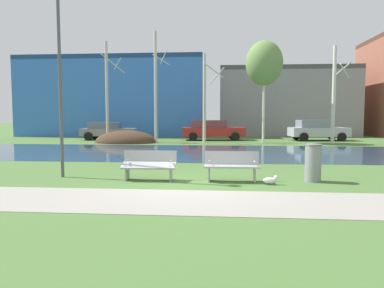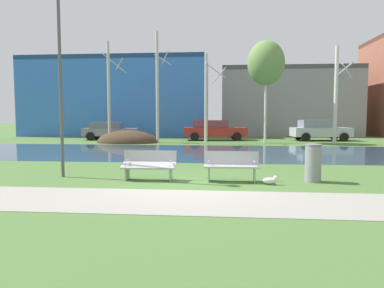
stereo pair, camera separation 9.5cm
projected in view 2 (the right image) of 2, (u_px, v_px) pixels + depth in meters
name	position (u px, v px, depth m)	size (l,w,h in m)	color
ground_plane	(207.00, 150.00, 20.02)	(120.00, 120.00, 0.00)	#476B33
paved_path_strip	(178.00, 201.00, 8.18)	(60.00, 2.38, 0.01)	gray
river_band	(206.00, 152.00, 18.83)	(80.00, 8.53, 0.01)	#2D475B
soil_mound	(128.00, 143.00, 25.51)	(4.35, 3.18, 1.73)	#423021
bench_left	(149.00, 164.00, 10.82)	(1.61, 0.58, 0.87)	#9EA0A3
bench_right	(232.00, 165.00, 10.59)	(1.61, 0.58, 0.87)	#9EA0A3
trash_bin	(313.00, 162.00, 10.52)	(0.49, 0.49, 1.10)	gray
seagull	(270.00, 180.00, 10.09)	(0.45, 0.17, 0.26)	white
streetlamp	(60.00, 52.00, 11.10)	(0.32, 0.32, 5.85)	#4C4C51
birch_far_left	(109.00, 90.00, 26.35)	(1.49, 2.53, 7.21)	#BCB7A8
birch_left	(158.00, 86.00, 24.85)	(1.10, 1.76, 7.59)	#BCB7A8
birch_center_left	(207.00, 96.00, 25.65)	(1.53, 2.76, 6.24)	beige
birch_center	(266.00, 63.00, 24.94)	(2.54, 2.54, 7.04)	beige
birch_center_right	(336.00, 94.00, 24.26)	(1.18, 2.00, 6.52)	beige
parked_van_nearest_grey	(110.00, 130.00, 28.29)	(4.29, 2.34, 1.36)	slate
parked_sedan_second_red	(214.00, 130.00, 27.86)	(4.90, 2.36, 1.53)	maroon
parked_hatch_third_silver	(319.00, 130.00, 27.35)	(4.36, 2.40, 1.56)	#B2B5BC
building_blue_store	(119.00, 98.00, 34.54)	(16.72, 6.74, 7.15)	#3870C6
building_grey_warehouse	(288.00, 102.00, 34.63)	(12.37, 6.05, 6.31)	gray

